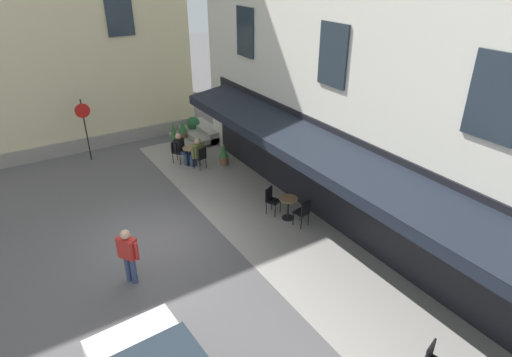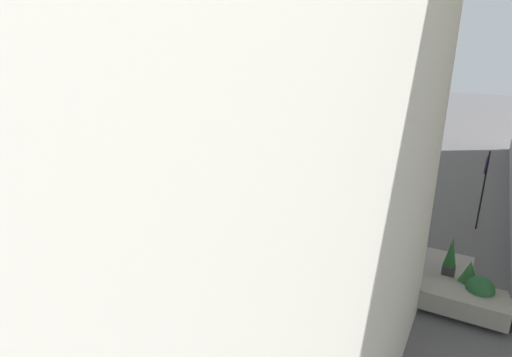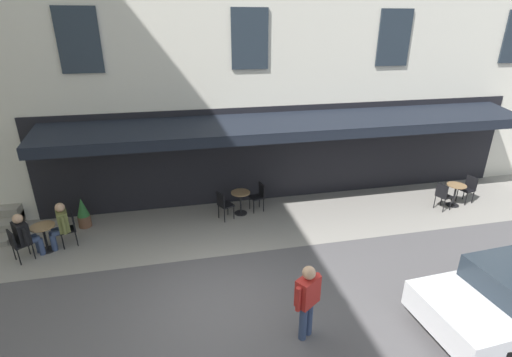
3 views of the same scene
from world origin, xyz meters
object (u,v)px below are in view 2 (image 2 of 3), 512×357
Objects in this scene: seated_companion_in_black at (382,231)px; potted_plant_entrance_left at (479,294)px; cafe_table_streetside at (72,172)px; parked_car_white at (189,147)px; no_parking_sign at (485,176)px; cafe_chair_black_by_window at (85,171)px; walking_pedestrian_in_red at (262,158)px; potted_plant_entrance_right at (329,251)px; cafe_table_mid_terrace at (193,213)px; cafe_table_near_entrance at (368,238)px; cafe_chair_black_corner_right at (212,212)px; seated_patron_in_olive at (353,230)px; potted_plant_mid_terrace at (450,258)px; cafe_chair_black_under_awning at (389,235)px; cafe_chair_black_corner_left at (345,234)px; potted_plant_under_sign at (468,279)px; cafe_chair_black_back_row at (59,169)px; cafe_chair_black_kerbside at (176,209)px.

potted_plant_entrance_left is at bearing -33.97° from seated_companion_in_black.
parked_car_white reaches higher than cafe_table_streetside.
seated_companion_in_black is at bearing -126.54° from no_parking_sign.
walking_pedestrian_in_red is (6.08, 4.13, 0.39)m from cafe_chair_black_by_window.
potted_plant_entrance_right is (11.09, -1.29, -0.10)m from cafe_chair_black_by_window.
cafe_table_mid_terrace is at bearing -9.87° from cafe_chair_black_by_window.
cafe_table_near_entrance is 0.81× the size of potted_plant_entrance_right.
cafe_chair_black_corner_right is 7.70m from parked_car_white.
potted_plant_entrance_right is at bearing -2.20° from cafe_table_mid_terrace.
parked_car_white reaches higher than cafe_chair_black_corner_right.
cafe_table_mid_terrace is at bearing -151.79° from no_parking_sign.
seated_patron_in_olive is at bearing -27.38° from parked_car_white.
seated_companion_in_black reaches higher than potted_plant_mid_terrace.
walking_pedestrian_in_red is 1.76× the size of potted_plant_entrance_left.
cafe_chair_black_under_awning and cafe_chair_black_corner_right have the same top height.
no_parking_sign is at bearing 47.65° from cafe_chair_black_corner_left.
cafe_table_streetside is (-11.83, 0.16, -0.06)m from cafe_chair_black_corner_left.
cafe_table_near_entrance is 12.43m from cafe_table_streetside.
parked_car_white is (-9.72, 5.03, 0.02)m from seated_patron_in_olive.
potted_plant_entrance_right is at bearing -128.74° from cafe_chair_black_under_awning.
cafe_table_near_entrance is at bearing 18.15° from seated_patron_in_olive.
cafe_table_near_entrance is at bearing 57.81° from potted_plant_entrance_right.
cafe_chair_black_by_window is at bearing 170.13° from cafe_table_mid_terrace.
parked_car_white reaches higher than potted_plant_under_sign.
seated_companion_in_black is 1.41× the size of potted_plant_entrance_left.
cafe_table_streetside is 5.46m from parked_car_white.
potted_plant_under_sign reaches higher than cafe_table_mid_terrace.
seated_companion_in_black reaches higher than cafe_chair_black_back_row.
parked_car_white reaches higher than cafe_table_near_entrance.
cafe_chair_black_under_awning is at bearing 12.90° from cafe_table_mid_terrace.
potted_plant_mid_terrace is (-0.44, -3.54, -1.24)m from no_parking_sign.
cafe_table_mid_terrace is 0.82× the size of cafe_chair_black_by_window.
cafe_chair_black_corner_right is (-4.24, -0.51, 0.00)m from cafe_chair_black_corner_left.
potted_plant_under_sign reaches higher than cafe_chair_black_corner_left.
seated_patron_in_olive is 2.58m from potted_plant_mid_terrace.
no_parking_sign reaches higher than cafe_chair_black_corner_right.
no_parking_sign is (2.29, 3.08, 1.10)m from seated_companion_in_black.
cafe_table_streetside is (-12.43, -0.04, 0.00)m from cafe_table_near_entrance.
potted_plant_entrance_left is (3.51, -1.29, -0.05)m from cafe_chair_black_corner_left.
cafe_table_mid_terrace is at bearing -51.34° from parked_car_white.
cafe_chair_black_kerbside is (-1.19, -0.39, 0.00)m from cafe_chair_black_corner_right.
seated_patron_in_olive reaches higher than potted_plant_under_sign.
cafe_chair_black_corner_right is (0.57, 0.27, 0.06)m from cafe_table_mid_terrace.
potted_plant_mid_terrace is at bearing 4.11° from cafe_chair_black_corner_right.
cafe_chair_black_kerbside is 5.39m from walking_pedestrian_in_red.
cafe_table_mid_terrace is 5.88m from seated_companion_in_black.
seated_companion_in_black is 1.78m from potted_plant_entrance_right.
cafe_chair_black_kerbside is 6.48m from cafe_table_streetside.
potted_plant_under_sign is at bearing 1.01° from cafe_table_mid_terrace.
parked_car_white is (-4.08, 6.00, 0.16)m from cafe_chair_black_kerbside.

